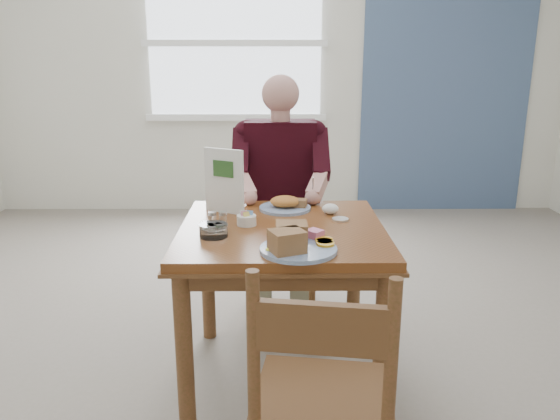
{
  "coord_description": "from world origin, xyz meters",
  "views": [
    {
      "loc": [
        -0.03,
        -2.31,
        1.47
      ],
      "look_at": [
        -0.01,
        0.0,
        0.83
      ],
      "focal_mm": 35.0,
      "sensor_mm": 36.0,
      "label": 1
    }
  ],
  "objects_px": {
    "chair_far": "(280,230)",
    "diner": "(280,179)",
    "table": "(282,250)",
    "far_plate": "(286,204)",
    "near_plate": "(295,242)",
    "chair_near": "(322,405)"
  },
  "relations": [
    {
      "from": "chair_far",
      "to": "diner",
      "type": "xyz_separation_m",
      "value": [
        0.0,
        -0.09,
        0.33
      ]
    },
    {
      "from": "table",
      "to": "far_plate",
      "type": "height_order",
      "value": "far_plate"
    },
    {
      "from": "near_plate",
      "to": "table",
      "type": "bearing_deg",
      "value": 98.03
    },
    {
      "from": "diner",
      "to": "table",
      "type": "bearing_deg",
      "value": -90.0
    },
    {
      "from": "chair_far",
      "to": "chair_near",
      "type": "relative_size",
      "value": 1.0
    },
    {
      "from": "chair_far",
      "to": "near_plate",
      "type": "bearing_deg",
      "value": -87.7
    },
    {
      "from": "chair_near",
      "to": "near_plate",
      "type": "xyz_separation_m",
      "value": [
        -0.06,
        0.59,
        0.31
      ]
    },
    {
      "from": "chair_far",
      "to": "chair_near",
      "type": "bearing_deg",
      "value": -86.38
    },
    {
      "from": "table",
      "to": "diner",
      "type": "xyz_separation_m",
      "value": [
        0.0,
        0.71,
        0.17
      ]
    },
    {
      "from": "table",
      "to": "diner",
      "type": "distance_m",
      "value": 0.73
    },
    {
      "from": "chair_near",
      "to": "near_plate",
      "type": "distance_m",
      "value": 0.67
    },
    {
      "from": "diner",
      "to": "near_plate",
      "type": "relative_size",
      "value": 3.78
    },
    {
      "from": "table",
      "to": "near_plate",
      "type": "relative_size",
      "value": 2.51
    },
    {
      "from": "near_plate",
      "to": "far_plate",
      "type": "xyz_separation_m",
      "value": [
        -0.02,
        0.6,
        -0.01
      ]
    },
    {
      "from": "chair_far",
      "to": "diner",
      "type": "distance_m",
      "value": 0.34
    },
    {
      "from": "far_plate",
      "to": "near_plate",
      "type": "bearing_deg",
      "value": -88.0
    },
    {
      "from": "chair_far",
      "to": "near_plate",
      "type": "distance_m",
      "value": 1.16
    },
    {
      "from": "table",
      "to": "diner",
      "type": "height_order",
      "value": "diner"
    },
    {
      "from": "table",
      "to": "chair_near",
      "type": "relative_size",
      "value": 0.97
    },
    {
      "from": "near_plate",
      "to": "chair_near",
      "type": "bearing_deg",
      "value": -83.89
    },
    {
      "from": "chair_far",
      "to": "chair_near",
      "type": "height_order",
      "value": "same"
    },
    {
      "from": "chair_near",
      "to": "diner",
      "type": "bearing_deg",
      "value": 93.82
    }
  ]
}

